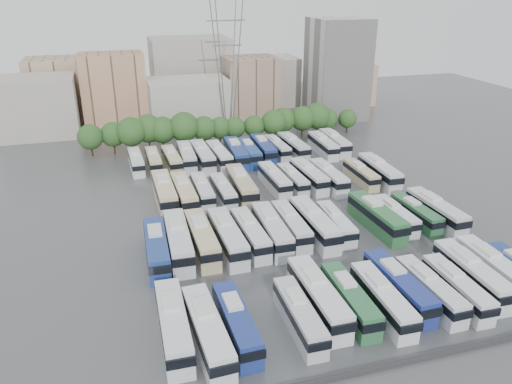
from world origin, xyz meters
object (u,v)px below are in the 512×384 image
object	(u,v)px
bus_r3_s9	(277,148)
bus_r0_s0	(173,325)
bus_r3_s0	(136,161)
bus_r3_s6	(236,153)
bus_r3_s3	(187,156)
bus_r3_s8	(263,149)
bus_r1_s6	(291,225)
bus_r1_s8	(336,223)
bus_r1_s0	(157,248)
bus_r3_s4	(203,156)
bus_r1_s4	(250,234)
bus_r2_s9	(309,176)
bus_r0_s10	(457,288)
bus_r1_s3	(227,237)
bus_r2_s7	(274,179)
bus_r2_s8	(293,179)
bus_r3_s12	(323,145)
bus_r0_s4	(299,315)
bus_r3_s7	(249,152)
bus_r0_s12	(493,269)
electricity_pylon	(227,56)
bus_r3_s10	(293,146)
bus_r0_s8	(399,286)
bus_r2_s10	(328,177)
bus_r0_s9	(430,290)
bus_r0_s2	(236,323)
bus_r1_s5	(272,230)
bus_r1_s11	(395,215)
bus_r3_s13	(335,142)
bus_r2_s1	(164,192)
bus_r0_s6	(349,299)
bus_r3_s2	(172,159)
bus_r3_s1	(154,160)
bus_r2_s4	(223,191)
bus_r2_s12	(361,174)
bus_r0_s1	(207,331)
bus_r2_s2	(184,193)
bus_r1_s2	(202,238)
bus_r1_s1	(178,241)
bus_r1_s12	(416,213)
bus_r3_s5	(219,155)
bus_r1_s7	(314,223)
bus_r1_s13	(436,211)
bus_r2_s13	(379,171)
bus_r2_s5	(241,185)

from	to	relation	value
bus_r3_s9	bus_r0_s0	bearing A→B (deg)	-120.42
bus_r3_s0	bus_r3_s6	size ratio (longest dim) A/B	0.82
bus_r3_s3	bus_r3_s8	distance (m)	16.34
bus_r1_s6	bus_r1_s8	world-z (taller)	bus_r1_s6
bus_r1_s0	bus_r3_s4	world-z (taller)	bus_r3_s4
bus_r1_s4	bus_r2_s9	distance (m)	24.96
bus_r3_s6	bus_r0_s10	bearing A→B (deg)	-73.70
bus_r1_s3	bus_r2_s7	world-z (taller)	bus_r1_s3
bus_r2_s8	bus_r3_s12	distance (m)	21.21
bus_r0_s4	bus_r3_s8	size ratio (longest dim) A/B	0.89
bus_r1_s8	bus_r3_s7	world-z (taller)	bus_r3_s7
bus_r3_s4	bus_r1_s8	bearing A→B (deg)	-70.02
bus_r0_s12	bus_r3_s6	size ratio (longest dim) A/B	0.93
electricity_pylon	bus_r3_s10	size ratio (longest dim) A/B	2.66
bus_r0_s8	bus_r2_s10	bearing A→B (deg)	78.52
bus_r0_s9	bus_r3_s8	xyz separation A→B (m)	(-3.26, 55.23, 0.19)
bus_r0_s2	bus_r1_s5	world-z (taller)	bus_r1_s5
bus_r0_s8	bus_r2_s9	world-z (taller)	bus_r0_s8
bus_r2_s10	bus_r3_s12	bearing A→B (deg)	68.47
bus_r1_s11	bus_r3_s10	xyz separation A→B (m)	(-3.31, 36.16, 0.28)
bus_r3_s6	bus_r3_s13	world-z (taller)	bus_r3_s6
bus_r1_s5	bus_r2_s1	world-z (taller)	bus_r2_s1
bus_r2_s10	bus_r3_s3	xyz separation A→B (m)	(-22.99, 18.51, 0.02)
bus_r0_s6	bus_r3_s2	xyz separation A→B (m)	(-12.93, 53.41, -0.04)
bus_r3_s1	bus_r0_s12	bearing A→B (deg)	-56.48
bus_r1_s8	bus_r2_s10	world-z (taller)	bus_r2_s10
bus_r2_s4	bus_r3_s7	bearing A→B (deg)	61.07
bus_r3_s13	bus_r1_s6	bearing A→B (deg)	-121.13
bus_r3_s3	bus_r2_s12	bearing A→B (deg)	-29.97
bus_r1_s6	bus_r3_s3	world-z (taller)	bus_r3_s3
bus_r0_s1	bus_r3_s7	distance (m)	57.86
bus_r2_s2	bus_r0_s6	bearing A→B (deg)	-70.19
bus_r0_s6	bus_r1_s2	xyz separation A→B (m)	(-13.38, 18.51, 0.21)
bus_r0_s1	bus_r2_s12	size ratio (longest dim) A/B	1.19
bus_r1_s5	bus_r0_s0	bearing A→B (deg)	-131.58
bus_r1_s1	bus_r3_s0	world-z (taller)	bus_r1_s1
bus_r1_s12	bus_r3_s1	bearing A→B (deg)	132.53
bus_r1_s8	bus_r3_s2	world-z (taller)	bus_r3_s2
bus_r1_s4	bus_r3_s6	world-z (taller)	bus_r3_s6
bus_r3_s8	bus_r0_s4	bearing A→B (deg)	-101.37
bus_r2_s10	bus_r3_s5	distance (m)	23.91
bus_r1_s7	bus_r1_s2	bearing A→B (deg)	178.47
bus_r1_s13	bus_r2_s13	distance (m)	17.78
bus_r1_s2	bus_r3_s10	world-z (taller)	bus_r1_s2
bus_r3_s3	bus_r3_s9	bearing A→B (deg)	4.35
bus_r0_s8	bus_r1_s1	size ratio (longest dim) A/B	0.91
bus_r3_s3	bus_r2_s7	bearing A→B (deg)	-50.03
bus_r3_s7	bus_r2_s4	bearing A→B (deg)	-116.12
bus_r2_s5	bus_r3_s9	bearing A→B (deg)	57.89
bus_r2_s2	bus_r1_s11	bearing A→B (deg)	-30.50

